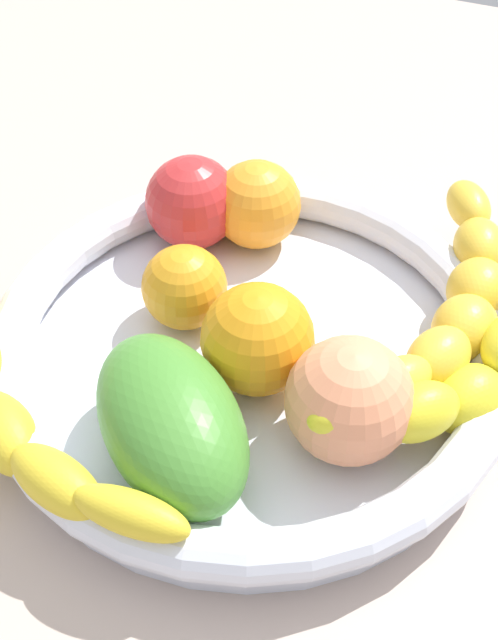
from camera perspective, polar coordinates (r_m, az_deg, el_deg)
The scene contains 11 objects.
kitchen_counter at distance 53.36cm, azimuth -0.00°, elevation -4.67°, with size 120.00×120.00×3.00cm, color #B9A497.
fruit_bowl at distance 50.53cm, azimuth -0.00°, elevation -1.90°, with size 32.28×32.28×4.43cm.
banana_draped_left at distance 51.94cm, azimuth 14.57°, elevation 1.38°, with size 22.83×7.10×4.52cm.
banana_draped_right at distance 47.19cm, azimuth 14.81°, elevation -3.70°, with size 18.54×11.50×5.82cm.
banana_arching_top at distance 46.42cm, azimuth -15.72°, elevation -6.37°, with size 15.14×22.28×4.46cm.
orange_front at distance 57.27cm, azimuth 0.54°, elevation 8.11°, with size 6.24×6.24×6.24cm, color orange.
orange_mid_left at distance 47.21cm, azimuth 0.60°, elevation -1.35°, with size 6.72×6.72×6.72cm, color orange.
orange_mid_right at distance 51.47cm, azimuth -4.55°, elevation 2.31°, with size 5.47×5.47×5.47cm, color orange.
tomato_red at distance 57.29cm, azimuth -4.01°, elevation 8.22°, with size 6.58×6.58×6.58cm, color red.
peach_blush at distance 44.27cm, azimuth 7.04°, elevation -5.61°, with size 7.11×7.11×7.11cm, color #F99567.
mango_green at distance 43.78cm, azimuth -5.50°, elevation -7.11°, with size 12.36×7.27×6.27cm, color #478C32.
Camera 1 is at (31.72, 13.42, 42.25)cm, focal length 45.63 mm.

